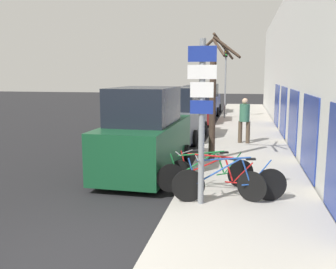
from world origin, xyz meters
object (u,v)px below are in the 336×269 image
Objects in this scene: bicycle_0 at (229,183)px; parked_car_0 at (146,135)px; parked_car_1 at (178,116)px; traffic_light at (226,71)px; pedestrian_near at (244,117)px; bicycle_1 at (214,177)px; bicycle_2 at (206,173)px; parked_car_3 at (207,101)px; signpost at (202,115)px; parked_car_2 at (199,106)px; street_tree at (214,96)px.

bicycle_0 is 0.52× the size of parked_car_0.
traffic_light reaches higher than parked_car_1.
bicycle_1 is at bearing 92.42° from pedestrian_near.
parked_car_3 is (-1.78, 18.34, 0.44)m from bicycle_2.
signpost reaches higher than parked_car_3.
pedestrian_near is (2.66, -11.95, 0.20)m from parked_car_3.
bicycle_1 is 3.01m from parked_car_0.
traffic_light is at bearing -23.85° from bicycle_2.
parked_car_1 is 5.84m from parked_car_2.
signpost reaches higher than bicycle_1.
signpost is 14.42m from parked_car_2.
signpost is 1.60m from bicycle_0.
parked_car_0 is at bearing -92.29° from parked_car_2.
street_tree is 0.89× the size of traffic_light.
parked_car_2 reaches higher than parked_car_3.
parked_car_0 is (-1.91, 2.72, -0.92)m from signpost.
bicycle_2 is at bearing 23.13° from bicycle_0.
parked_car_1 reaches higher than bicycle_0.
parked_car_2 is 1.10× the size of street_tree.
traffic_light is at bearing 91.02° from street_tree.
pedestrian_near is at bearing 17.67° from bicycle_1.
parked_car_3 is (-0.03, 5.09, -0.01)m from parked_car_2.
parked_car_1 is (-0.03, 5.72, -0.07)m from parked_car_0.
street_tree is (-0.32, 3.63, 1.65)m from bicycle_1.
traffic_light is (1.45, 1.55, 2.04)m from parked_car_2.
signpost is at bearing 91.16° from pedestrian_near.
bicycle_1 is at bearing 71.22° from signpost.
parked_car_1 reaches higher than bicycle_1.
street_tree is (1.68, -15.05, 1.21)m from parked_car_3.
pedestrian_near is at bearing -15.94° from bicycle_0.
bicycle_2 is 7.70m from parked_car_1.
traffic_light is (1.63, 13.11, 1.92)m from parked_car_0.
signpost is 0.86× the size of street_tree.
pedestrian_near reaches higher than bicycle_2.
parked_car_1 is 1.05× the size of parked_car_3.
parked_car_1 is at bearing 102.99° from signpost.
signpost is 1.80m from bicycle_2.
parked_car_2 is 10.17m from street_tree.
traffic_light reaches higher than parked_car_2.
bicycle_1 is at bearing -71.91° from parked_car_1.
street_tree is at bearing 91.10° from signpost.
street_tree is at bearing -63.31° from parked_car_1.
traffic_light is at bearing 91.04° from signpost.
bicycle_0 is at bearing -117.16° from bicycle_1.
parked_car_1 reaches higher than parked_car_3.
traffic_light is (-0.21, 11.51, 0.84)m from street_tree.
traffic_light reaches higher than bicycle_1.
parked_car_3 is 12.25m from pedestrian_near.
bicycle_2 is 3.68m from street_tree.
traffic_light is at bearing 79.71° from parked_car_1.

